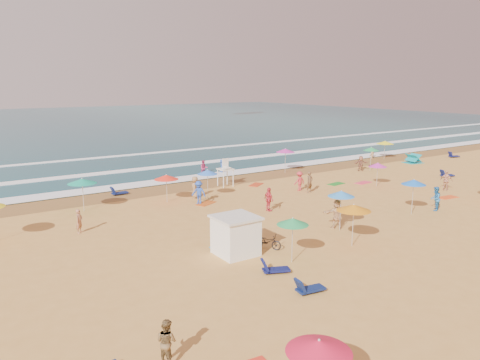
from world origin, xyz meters
TOP-DOWN VIEW (x-y plane):
  - ground at (0.00, 0.00)m, footprint 220.00×220.00m
  - ocean at (0.00, 84.00)m, footprint 220.00×140.00m
  - wet_sand at (0.00, 12.50)m, footprint 220.00×220.00m
  - surf_foam at (0.00, 21.32)m, footprint 200.00×18.70m
  - cabana at (-6.90, -4.11)m, footprint 2.00×2.00m
  - cabana_roof at (-6.90, -4.11)m, footprint 2.20×2.20m
  - bicycle at (-5.00, -4.41)m, footprint 1.36×1.68m
  - lifeguard_stand at (1.55, 10.43)m, footprint 1.20×1.20m
  - beach_umbrellas at (-1.66, 1.22)m, footprint 60.65×30.12m
  - loungers at (4.23, -3.61)m, footprint 51.21×26.22m
  - towels at (0.96, -2.57)m, footprint 28.29×26.15m
  - popup_tents at (21.71, 1.05)m, footprint 10.90×17.68m
  - beachgoers at (3.39, 3.45)m, footprint 48.65×28.65m

SIDE VIEW (x-z plane):
  - ground at x=0.00m, z-range 0.00..0.00m
  - ocean at x=0.00m, z-range -0.09..0.09m
  - wet_sand at x=0.00m, z-range 0.01..0.01m
  - towels at x=0.96m, z-range 0.00..0.03m
  - surf_foam at x=0.00m, z-range 0.08..0.12m
  - loungers at x=4.23m, z-range 0.00..0.34m
  - bicycle at x=-5.00m, z-range 0.00..0.86m
  - popup_tents at x=21.71m, z-range 0.00..1.20m
  - beachgoers at x=3.39m, z-range -0.25..1.87m
  - cabana at x=-6.90m, z-range 0.00..2.00m
  - lifeguard_stand at x=1.55m, z-range 0.00..2.10m
  - cabana_roof at x=-6.90m, z-range 2.00..2.12m
  - beach_umbrellas at x=-1.66m, z-range 1.79..2.57m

